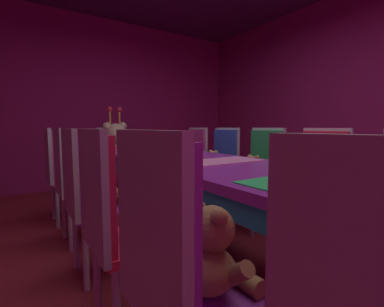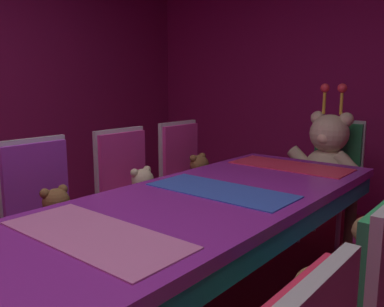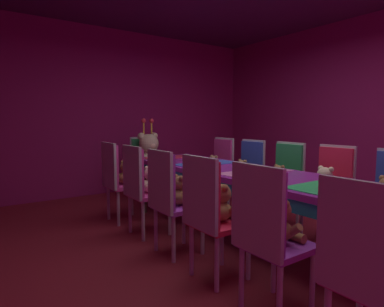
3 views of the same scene
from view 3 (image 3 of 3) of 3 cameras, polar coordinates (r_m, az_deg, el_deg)
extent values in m
plane|color=maroon|center=(3.46, 10.80, -15.43)|extent=(7.90, 7.90, 0.00)
cube|color=#8C1959|center=(5.91, -11.96, 7.17)|extent=(5.20, 0.12, 2.80)
cube|color=purple|center=(3.27, 11.04, -3.68)|extent=(0.90, 3.71, 0.05)
cube|color=teal|center=(3.29, 11.01, -4.97)|extent=(0.88, 3.64, 0.10)
cylinder|color=#4C3826|center=(4.84, -0.27, -4.93)|extent=(0.07, 0.07, 0.69)
cylinder|color=#4C3826|center=(4.46, -8.41, -5.94)|extent=(0.07, 0.07, 0.69)
cube|color=green|center=(2.79, 22.85, -5.10)|extent=(0.77, 0.32, 0.01)
cube|color=pink|center=(3.27, 11.05, -3.20)|extent=(0.77, 0.32, 0.01)
cube|color=blue|center=(3.85, 2.56, -1.73)|extent=(0.77, 0.32, 0.01)
cube|color=#E52D4C|center=(4.50, -3.60, -0.65)|extent=(0.77, 0.32, 0.01)
cube|color=#CC338C|center=(1.96, 29.67, -19.39)|extent=(0.40, 0.40, 0.04)
cube|color=#CC338C|center=(1.71, 27.49, -13.28)|extent=(0.05, 0.38, 0.50)
cube|color=#B2B2B7|center=(1.69, 27.15, -13.47)|extent=(0.03, 0.41, 0.55)
cylinder|color=#B2B2B7|center=(2.25, 27.26, -22.36)|extent=(0.04, 0.04, 0.42)
ellipsoid|color=#9E7247|center=(1.92, 29.84, -16.47)|extent=(0.20, 0.20, 0.16)
sphere|color=#9E7247|center=(1.89, 30.30, -12.27)|extent=(0.16, 0.16, 0.16)
sphere|color=#9E7247|center=(1.88, 28.49, -10.36)|extent=(0.06, 0.06, 0.06)
cylinder|color=#9E7247|center=(1.99, 27.71, -15.10)|extent=(0.06, 0.14, 0.13)
cylinder|color=#9E7247|center=(2.07, 29.98, -16.44)|extent=(0.07, 0.15, 0.07)
cube|color=purple|center=(2.26, 14.70, -15.33)|extent=(0.40, 0.40, 0.04)
cube|color=purple|center=(2.05, 11.60, -9.56)|extent=(0.05, 0.38, 0.50)
cube|color=#B2B2B7|center=(2.04, 11.18, -9.67)|extent=(0.03, 0.41, 0.55)
cylinder|color=#B2B2B7|center=(2.56, 14.12, -18.32)|extent=(0.04, 0.04, 0.42)
cylinder|color=#B2B2B7|center=(2.39, 20.33, -20.39)|extent=(0.04, 0.04, 0.42)
cylinder|color=#B2B2B7|center=(2.35, 8.66, -20.53)|extent=(0.04, 0.04, 0.42)
cylinder|color=#B2B2B7|center=(2.16, 15.07, -23.22)|extent=(0.04, 0.04, 0.42)
ellipsoid|color=olive|center=(2.23, 14.77, -12.92)|extent=(0.18, 0.18, 0.15)
sphere|color=olive|center=(2.20, 15.13, -9.57)|extent=(0.15, 0.15, 0.15)
sphere|color=#AE7747|center=(2.24, 15.95, -9.61)|extent=(0.05, 0.05, 0.05)
sphere|color=olive|center=(2.21, 13.80, -8.01)|extent=(0.05, 0.05, 0.05)
sphere|color=olive|center=(2.14, 16.03, -8.51)|extent=(0.05, 0.05, 0.05)
cylinder|color=olive|center=(2.31, 13.62, -11.85)|extent=(0.05, 0.13, 0.12)
cylinder|color=olive|center=(2.20, 17.29, -12.86)|extent=(0.05, 0.13, 0.12)
cylinder|color=olive|center=(2.36, 15.73, -13.13)|extent=(0.06, 0.14, 0.06)
cylinder|color=olive|center=(2.31, 17.64, -13.66)|extent=(0.06, 0.14, 0.06)
cube|color=red|center=(2.63, 4.90, -12.12)|extent=(0.40, 0.40, 0.04)
cube|color=red|center=(2.45, 1.71, -6.90)|extent=(0.05, 0.38, 0.50)
cube|color=#B2B2B7|center=(2.44, 1.30, -6.96)|extent=(0.03, 0.41, 0.55)
cylinder|color=#B2B2B7|center=(2.92, 5.25, -15.05)|extent=(0.04, 0.04, 0.42)
cylinder|color=#B2B2B7|center=(2.70, 9.85, -16.89)|extent=(0.04, 0.04, 0.42)
cylinder|color=#B2B2B7|center=(2.74, -0.07, -16.49)|extent=(0.04, 0.04, 0.42)
cylinder|color=#B2B2B7|center=(2.50, 4.37, -18.72)|extent=(0.04, 0.04, 0.42)
ellipsoid|color=olive|center=(2.60, 4.92, -9.97)|extent=(0.19, 0.19, 0.15)
sphere|color=olive|center=(2.58, 5.23, -7.01)|extent=(0.15, 0.15, 0.15)
sphere|color=#AE7747|center=(2.61, 6.09, -7.09)|extent=(0.06, 0.06, 0.06)
sphere|color=olive|center=(2.60, 4.15, -5.62)|extent=(0.06, 0.06, 0.06)
sphere|color=olive|center=(2.51, 5.79, -6.03)|extent=(0.06, 0.06, 0.06)
cylinder|color=olive|center=(2.69, 4.26, -9.09)|extent=(0.05, 0.13, 0.12)
cylinder|color=olive|center=(2.55, 6.97, -9.94)|extent=(0.05, 0.13, 0.12)
cylinder|color=olive|center=(2.73, 6.23, -10.33)|extent=(0.06, 0.14, 0.06)
cylinder|color=olive|center=(2.66, 7.66, -10.79)|extent=(0.06, 0.14, 0.06)
cube|color=purple|center=(3.10, -2.32, -9.34)|extent=(0.40, 0.40, 0.04)
cube|color=purple|center=(2.95, -5.29, -4.76)|extent=(0.05, 0.38, 0.50)
cube|color=#B2B2B7|center=(2.93, -5.66, -4.80)|extent=(0.03, 0.41, 0.55)
cylinder|color=#B2B2B7|center=(3.37, -1.47, -12.12)|extent=(0.04, 0.04, 0.42)
cylinder|color=#B2B2B7|center=(3.13, 1.87, -13.60)|extent=(0.04, 0.04, 0.42)
cylinder|color=#B2B2B7|center=(3.22, -6.35, -13.06)|extent=(0.04, 0.04, 0.42)
cylinder|color=#B2B2B7|center=(2.96, -3.26, -14.77)|extent=(0.04, 0.04, 0.42)
ellipsoid|color=brown|center=(3.07, -2.33, -7.57)|extent=(0.18, 0.18, 0.14)
sphere|color=brown|center=(3.05, -2.09, -5.20)|extent=(0.14, 0.14, 0.14)
sphere|color=#99663C|center=(3.08, -1.33, -5.30)|extent=(0.05, 0.05, 0.05)
sphere|color=brown|center=(3.08, -2.88, -4.10)|extent=(0.05, 0.05, 0.05)
sphere|color=brown|center=(2.99, -1.79, -4.39)|extent=(0.05, 0.05, 0.05)
cylinder|color=brown|center=(3.16, -2.64, -6.93)|extent=(0.05, 0.13, 0.12)
cylinder|color=brown|center=(3.02, -0.82, -7.54)|extent=(0.05, 0.13, 0.12)
cylinder|color=brown|center=(3.18, -1.02, -7.97)|extent=(0.06, 0.13, 0.06)
cylinder|color=brown|center=(3.11, -0.04, -8.31)|extent=(0.06, 0.13, 0.06)
cube|color=#CC338C|center=(3.62, -7.47, -7.14)|extent=(0.40, 0.40, 0.04)
cube|color=#CC338C|center=(3.49, -10.15, -3.16)|extent=(0.05, 0.38, 0.50)
cube|color=#B2B2B7|center=(3.48, -10.47, -3.19)|extent=(0.03, 0.41, 0.55)
cylinder|color=#B2B2B7|center=(3.89, -6.42, -9.72)|extent=(0.04, 0.04, 0.42)
cylinder|color=#B2B2B7|center=(3.62, -3.94, -10.88)|extent=(0.04, 0.04, 0.42)
cylinder|color=#B2B2B7|center=(3.75, -10.78, -10.37)|extent=(0.04, 0.04, 0.42)
cylinder|color=#B2B2B7|center=(3.47, -8.55, -11.66)|extent=(0.04, 0.04, 0.42)
ellipsoid|color=beige|center=(3.60, -7.49, -5.60)|extent=(0.18, 0.18, 0.14)
sphere|color=beige|center=(3.58, -7.29, -3.54)|extent=(0.14, 0.14, 0.14)
sphere|color=#FDDCAD|center=(3.61, -6.60, -3.64)|extent=(0.05, 0.05, 0.05)
sphere|color=beige|center=(3.61, -7.93, -2.60)|extent=(0.05, 0.05, 0.05)
sphere|color=beige|center=(3.52, -7.12, -2.81)|extent=(0.05, 0.05, 0.05)
cylinder|color=beige|center=(3.69, -7.63, -5.09)|extent=(0.05, 0.13, 0.12)
cylinder|color=beige|center=(3.54, -6.28, -5.56)|extent=(0.05, 0.13, 0.12)
cylinder|color=beige|center=(3.70, -6.21, -6.03)|extent=(0.06, 0.13, 0.06)
cylinder|color=beige|center=(3.62, -5.47, -6.29)|extent=(0.06, 0.13, 0.06)
cube|color=#CC338C|center=(4.15, -11.64, -5.54)|extent=(0.40, 0.40, 0.04)
cube|color=#CC338C|center=(4.04, -14.06, -2.02)|extent=(0.05, 0.38, 0.50)
cube|color=#B2B2B7|center=(4.03, -14.35, -2.04)|extent=(0.03, 0.41, 0.55)
cylinder|color=#B2B2B7|center=(4.41, -10.49, -7.91)|extent=(0.04, 0.04, 0.42)
cylinder|color=#B2B2B7|center=(4.13, -8.61, -8.83)|extent=(0.04, 0.04, 0.42)
cylinder|color=#B2B2B7|center=(4.29, -14.42, -8.39)|extent=(0.04, 0.04, 0.42)
cylinder|color=#B2B2B7|center=(4.00, -12.77, -9.38)|extent=(0.04, 0.04, 0.42)
ellipsoid|color=brown|center=(4.13, -11.67, -4.18)|extent=(0.18, 0.18, 0.15)
sphere|color=brown|center=(4.12, -11.50, -2.37)|extent=(0.15, 0.15, 0.15)
sphere|color=#99663C|center=(4.14, -10.87, -2.46)|extent=(0.05, 0.05, 0.05)
sphere|color=brown|center=(4.15, -12.02, -1.55)|extent=(0.05, 0.05, 0.05)
sphere|color=brown|center=(4.05, -11.41, -1.71)|extent=(0.05, 0.05, 0.05)
cylinder|color=brown|center=(4.23, -11.70, -3.76)|extent=(0.05, 0.13, 0.12)
cylinder|color=brown|center=(4.06, -10.68, -4.12)|extent=(0.05, 0.13, 0.12)
cylinder|color=brown|center=(4.23, -10.44, -4.59)|extent=(0.06, 0.14, 0.06)
cylinder|color=brown|center=(4.15, -9.88, -4.80)|extent=(0.06, 0.14, 0.06)
cylinder|color=#B2B2B7|center=(3.70, 29.50, -11.27)|extent=(0.04, 0.04, 0.42)
cylinder|color=#B2B2B7|center=(3.42, 27.14, -12.51)|extent=(0.04, 0.04, 0.42)
sphere|color=olive|center=(3.40, 30.36, -3.73)|extent=(0.06, 0.06, 0.06)
cylinder|color=olive|center=(3.41, 29.37, -6.64)|extent=(0.05, 0.13, 0.12)
cylinder|color=olive|center=(3.34, 29.38, -8.07)|extent=(0.06, 0.14, 0.06)
cube|color=red|center=(3.72, 22.21, -7.18)|extent=(0.40, 0.40, 0.04)
cube|color=red|center=(3.82, 23.83, -2.79)|extent=(0.05, 0.38, 0.50)
cube|color=#B2B2B7|center=(3.84, 23.99, -2.76)|extent=(0.03, 0.41, 0.55)
cylinder|color=#B2B2B7|center=(3.99, 21.38, -9.69)|extent=(0.04, 0.04, 0.42)
cylinder|color=#B2B2B7|center=(3.83, 25.44, -10.50)|extent=(0.04, 0.04, 0.42)
cylinder|color=#B2B2B7|center=(3.73, 18.62, -10.65)|extent=(0.04, 0.04, 0.42)
cylinder|color=#B2B2B7|center=(3.56, 22.85, -11.60)|extent=(0.04, 0.04, 0.42)
ellipsoid|color=beige|center=(3.70, 22.27, -5.58)|extent=(0.20, 0.20, 0.16)
sphere|color=beige|center=(3.66, 22.21, -3.45)|extent=(0.16, 0.16, 0.16)
sphere|color=#FDDCAD|center=(3.62, 21.75, -3.73)|extent=(0.06, 0.06, 0.06)
sphere|color=beige|center=(3.63, 23.17, -2.61)|extent=(0.06, 0.06, 0.06)
sphere|color=beige|center=(3.70, 21.63, -2.42)|extent=(0.06, 0.06, 0.06)
cylinder|color=beige|center=(3.61, 23.25, -5.63)|extent=(0.05, 0.14, 0.13)
cylinder|color=beige|center=(3.71, 20.67, -5.22)|extent=(0.05, 0.14, 0.13)
cylinder|color=beige|center=(3.58, 21.83, -6.81)|extent=(0.07, 0.15, 0.07)
cylinder|color=beige|center=(3.63, 20.46, -6.57)|extent=(0.07, 0.15, 0.07)
cube|color=#268C4C|center=(4.06, 14.94, -5.88)|extent=(0.40, 0.40, 0.04)
cube|color=#268C4C|center=(4.15, 16.63, -1.88)|extent=(0.05, 0.38, 0.50)
cube|color=#B2B2B7|center=(4.17, 16.82, -1.86)|extent=(0.03, 0.41, 0.55)
cylinder|color=#B2B2B7|center=(4.33, 14.59, -8.26)|extent=(0.04, 0.04, 0.42)
cylinder|color=#B2B2B7|center=(4.14, 18.01, -9.02)|extent=(0.04, 0.04, 0.42)
cylinder|color=#B2B2B7|center=(4.10, 11.66, -8.99)|extent=(0.04, 0.04, 0.42)
cylinder|color=#B2B2B7|center=(3.89, 15.14, -9.87)|extent=(0.04, 0.04, 0.42)
ellipsoid|color=olive|center=(4.04, 14.97, -4.59)|extent=(0.16, 0.16, 0.13)
sphere|color=olive|center=(4.01, 14.88, -2.95)|extent=(0.13, 0.13, 0.13)
sphere|color=#AE7747|center=(3.98, 14.46, -3.15)|extent=(0.05, 0.05, 0.05)
sphere|color=olive|center=(3.98, 15.58, -2.31)|extent=(0.05, 0.05, 0.05)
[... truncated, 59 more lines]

